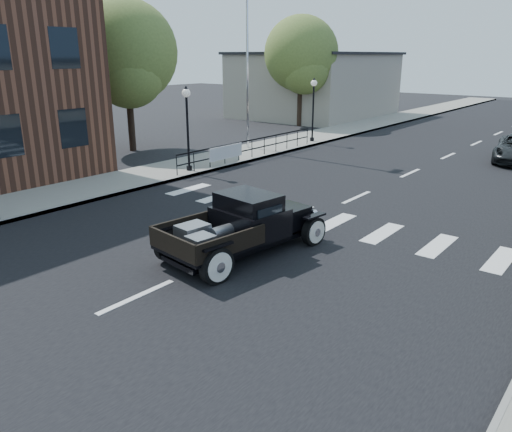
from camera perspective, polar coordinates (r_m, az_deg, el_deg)
The scene contains 13 objects.
ground at distance 12.96m, azimuth -3.07°, elevation -4.54°, with size 120.00×120.00×0.00m, color black.
road at distance 25.71m, azimuth 19.71°, elevation 5.79°, with size 14.00×80.00×0.02m, color black.
road_markings at distance 21.14m, azimuth 15.17°, elevation 3.74°, with size 12.00×60.00×0.06m, color silver, non-canonical shape.
sidewalk_left at distance 29.47m, azimuth 3.86°, elevation 8.34°, with size 3.00×80.00×0.15m, color gray.
low_building_left at distance 43.57m, azimuth 6.74°, elevation 14.56°, with size 10.00×12.00×5.00m, color #A49B89.
railing at distance 24.71m, azimuth -0.47°, elevation 7.89°, with size 0.08×10.00×1.00m, color black, non-canonical shape.
banner at distance 23.20m, azimuth -3.43°, elevation 6.69°, with size 0.04×2.20×0.60m, color silver, non-canonical shape.
lamp_post_b at distance 21.79m, azimuth -7.82°, elevation 9.83°, with size 0.36×0.36×3.59m, color black, non-canonical shape.
lamp_post_c at distance 29.56m, azimuth 6.54°, elevation 11.96°, with size 0.36×0.36×3.59m, color black, non-canonical shape.
flagpole at distance 27.11m, azimuth -1.01°, elevation 20.17°, with size 0.12×0.12×11.74m, color silver.
big_tree_near at distance 27.77m, azimuth -14.46°, elevation 15.17°, with size 5.29×5.29×7.77m, color #566A2D, non-canonical shape.
big_tree_far at distance 37.12m, azimuth 5.11°, elevation 16.13°, with size 5.23×5.23×7.69m, color #566A2D, non-canonical shape.
hotrod_pickup at distance 12.76m, azimuth -1.54°, elevation -0.98°, with size 2.19×4.70×1.63m, color black, non-canonical shape.
Camera 1 is at (7.97, -8.94, 4.94)m, focal length 35.00 mm.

